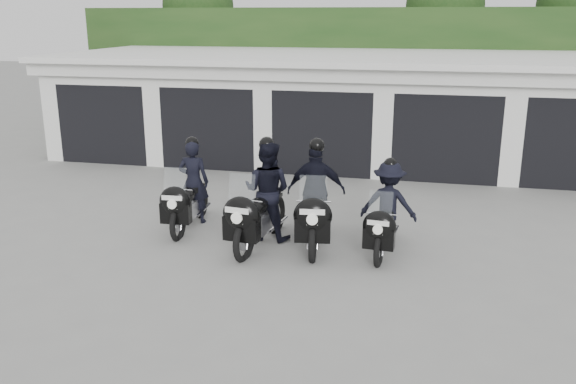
% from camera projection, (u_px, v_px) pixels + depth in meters
% --- Properties ---
extents(ground, '(80.00, 80.00, 0.00)m').
position_uv_depth(ground, '(268.00, 251.00, 10.83)').
color(ground, gray).
rests_on(ground, ground).
extents(garage_block, '(16.40, 6.80, 2.96)m').
position_uv_depth(garage_block, '(337.00, 107.00, 17.97)').
color(garage_block, silver).
rests_on(garage_block, ground).
extents(background_vegetation, '(20.00, 3.90, 5.80)m').
position_uv_depth(background_vegetation, '(368.00, 52.00, 22.07)').
color(background_vegetation, '#1B3A15').
rests_on(background_vegetation, ground).
extents(police_bike_a, '(0.68, 2.09, 1.82)m').
position_uv_depth(police_bike_a, '(189.00, 192.00, 11.92)').
color(police_bike_a, black).
rests_on(police_bike_a, ground).
extents(police_bike_b, '(0.99, 2.29, 2.00)m').
position_uv_depth(police_bike_b, '(263.00, 198.00, 11.07)').
color(police_bike_b, black).
rests_on(police_bike_b, ground).
extents(police_bike_c, '(1.14, 2.26, 1.97)m').
position_uv_depth(police_bike_c, '(316.00, 198.00, 11.09)').
color(police_bike_c, black).
rests_on(police_bike_c, ground).
extents(police_bike_d, '(1.05, 1.94, 1.69)m').
position_uv_depth(police_bike_d, '(387.00, 210.00, 10.77)').
color(police_bike_d, black).
rests_on(police_bike_d, ground).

